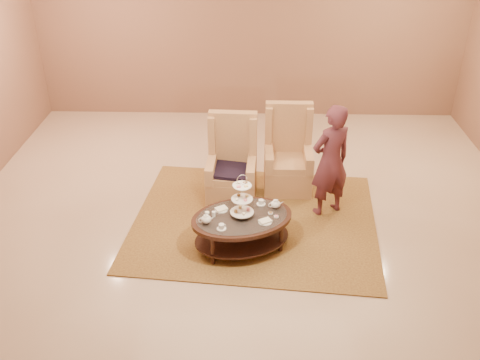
{
  "coord_description": "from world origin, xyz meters",
  "views": [
    {
      "loc": [
        0.07,
        -5.93,
        4.2
      ],
      "look_at": [
        -0.09,
        0.2,
        0.65
      ],
      "focal_mm": 40.0,
      "sensor_mm": 36.0,
      "label": 1
    }
  ],
  "objects_px": {
    "tea_table": "(242,222)",
    "armchair_right": "(288,161)",
    "armchair_left": "(232,171)",
    "person": "(330,161)"
  },
  "relations": [
    {
      "from": "armchair_right",
      "to": "tea_table",
      "type": "bearing_deg",
      "value": -112.4
    },
    {
      "from": "armchair_left",
      "to": "person",
      "type": "height_order",
      "value": "person"
    },
    {
      "from": "tea_table",
      "to": "armchair_right",
      "type": "distance_m",
      "value": 1.71
    },
    {
      "from": "tea_table",
      "to": "armchair_right",
      "type": "relative_size",
      "value": 1.16
    },
    {
      "from": "person",
      "to": "armchair_left",
      "type": "bearing_deg",
      "value": -42.76
    },
    {
      "from": "armchair_left",
      "to": "person",
      "type": "bearing_deg",
      "value": -12.67
    },
    {
      "from": "tea_table",
      "to": "armchair_right",
      "type": "xyz_separation_m",
      "value": [
        0.65,
        1.58,
        0.04
      ]
    },
    {
      "from": "armchair_left",
      "to": "person",
      "type": "xyz_separation_m",
      "value": [
        1.35,
        -0.37,
        0.38
      ]
    },
    {
      "from": "armchair_right",
      "to": "person",
      "type": "xyz_separation_m",
      "value": [
        0.52,
        -0.73,
        0.38
      ]
    },
    {
      "from": "person",
      "to": "tea_table",
      "type": "bearing_deg",
      "value": 8.51
    }
  ]
}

